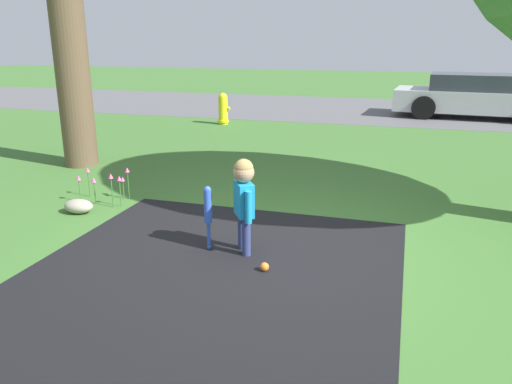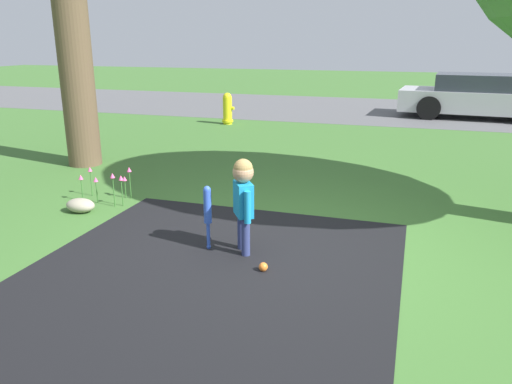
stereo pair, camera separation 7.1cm
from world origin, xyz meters
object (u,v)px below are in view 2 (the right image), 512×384
at_px(baseball_bat, 208,209).
at_px(fire_hydrant, 228,109).
at_px(sports_ball, 263,267).
at_px(parked_car, 482,97).
at_px(child, 243,193).

xyz_separation_m(baseball_bat, fire_hydrant, (-2.57, 7.30, -0.05)).
height_order(sports_ball, parked_car, parked_car).
distance_m(child, fire_hydrant, 7.84).
relative_size(baseball_bat, sports_ball, 7.94).
height_order(child, baseball_bat, child).
height_order(baseball_bat, sports_ball, baseball_bat).
xyz_separation_m(sports_ball, parked_car, (2.84, 10.58, 0.51)).
distance_m(baseball_bat, parked_car, 10.85).
relative_size(sports_ball, parked_car, 0.02).
xyz_separation_m(sports_ball, fire_hydrant, (-3.24, 7.62, 0.34)).
bearing_deg(child, baseball_bat, -118.58).
bearing_deg(fire_hydrant, child, -68.03).
bearing_deg(baseball_bat, sports_ball, -25.53).
height_order(child, sports_ball, child).
height_order(fire_hydrant, parked_car, parked_car).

